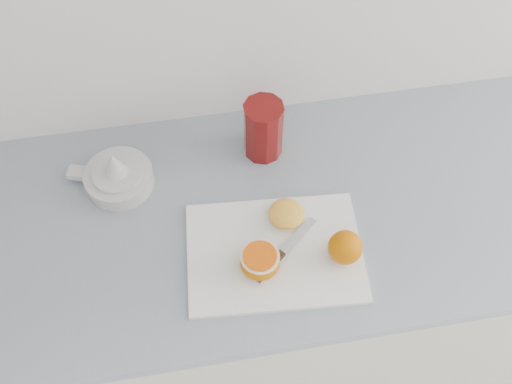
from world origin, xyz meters
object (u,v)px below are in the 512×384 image
(cutting_board, at_px, (275,253))
(half_orange, at_px, (260,261))
(counter, at_px, (239,294))
(citrus_juicer, at_px, (118,176))
(red_tumbler, at_px, (263,131))

(cutting_board, bearing_deg, half_orange, -140.25)
(counter, distance_m, citrus_juicer, 0.55)
(cutting_board, height_order, red_tumbler, red_tumbler)
(cutting_board, distance_m, red_tumbler, 0.29)
(counter, height_order, cutting_board, cutting_board)
(citrus_juicer, bearing_deg, red_tumbler, 6.67)
(half_orange, relative_size, red_tumbler, 0.54)
(half_orange, xyz_separation_m, red_tumbler, (0.06, 0.31, 0.03))
(counter, xyz_separation_m, red_tumbler, (0.09, 0.17, 0.51))
(cutting_board, relative_size, citrus_juicer, 1.87)
(counter, bearing_deg, red_tumbler, 60.47)
(counter, height_order, red_tumbler, red_tumbler)
(counter, relative_size, citrus_juicer, 11.68)
(cutting_board, height_order, half_orange, half_orange)
(counter, xyz_separation_m, half_orange, (0.03, -0.15, 0.48))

